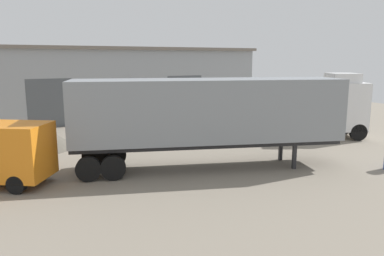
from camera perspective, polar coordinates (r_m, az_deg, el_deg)
ground_plane at (r=17.92m, az=2.32°, el=-5.76°), size 60.00×60.00×0.00m
warehouse_building at (r=33.77m, az=-12.26°, el=6.84°), size 25.36×7.71×5.97m
tractor_unit_white at (r=25.85m, az=21.06°, el=2.98°), size 6.71×5.08×4.12m
container_trailer_green at (r=17.02m, az=2.31°, el=2.39°), size 12.38×5.96×4.13m
gravel_pile at (r=22.97m, az=-23.28°, el=-0.90°), size 4.59×4.59×1.63m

